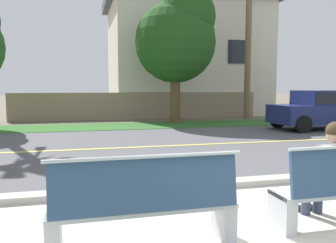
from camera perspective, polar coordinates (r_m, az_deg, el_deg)
ground_plane at (r=11.14m, az=-4.46°, el=-2.93°), size 140.00×140.00×0.00m
sidewalk_pavement at (r=4.09m, az=14.73°, el=-18.21°), size 44.00×3.60×0.01m
curb_edge at (r=5.76m, az=5.20°, el=-10.47°), size 44.00×0.30×0.11m
street_asphalt at (r=9.69m, az=-2.96°, el=-4.18°), size 52.00×8.00×0.01m
road_centre_line at (r=9.68m, az=-2.96°, el=-4.15°), size 48.00×0.14×0.01m
far_verge_grass at (r=15.00m, az=-6.99°, el=-0.73°), size 48.00×2.80×0.02m
bench_left at (r=3.58m, az=-3.83°, el=-13.74°), size 1.91×0.48×1.01m
seated_person_grey at (r=4.63m, az=24.91°, el=-7.01°), size 0.52×0.68×1.25m
car_navy_far at (r=15.10m, az=24.56°, el=2.07°), size 4.30×1.86×1.54m
shade_tree_centre at (r=16.38m, az=1.69°, el=13.88°), size 3.74×3.74×6.18m
garden_wall at (r=18.35m, az=-4.66°, el=2.61°), size 13.00×0.36×1.40m
house_across_street at (r=22.33m, az=2.85°, el=10.74°), size 9.89×6.91×7.23m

